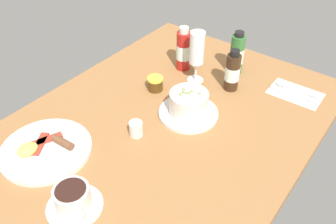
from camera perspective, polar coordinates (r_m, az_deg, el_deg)
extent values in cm
cube|color=#9E6B3D|center=(114.96, 0.22, -1.56)|extent=(110.00, 84.00, 3.00)
cylinder|color=silver|center=(115.17, 3.26, -0.18)|extent=(19.20, 19.20, 1.20)
cylinder|color=silver|center=(112.54, 3.34, 1.47)|extent=(12.29, 12.29, 7.21)
cylinder|color=beige|center=(110.85, 3.39, 2.61)|extent=(10.57, 10.57, 1.60)
sphere|color=#809257|center=(110.73, 2.46, 3.18)|extent=(0.94, 0.94, 0.94)
sphere|color=#809257|center=(111.22, 3.85, 3.31)|extent=(1.01, 1.01, 1.01)
sphere|color=#809257|center=(109.63, 2.08, 2.77)|extent=(1.13, 1.13, 1.13)
sphere|color=#809257|center=(110.45, 5.07, 2.94)|extent=(0.99, 0.99, 0.99)
sphere|color=#809257|center=(110.30, 3.41, 2.98)|extent=(0.92, 0.92, 0.92)
sphere|color=#809257|center=(110.29, 2.94, 3.00)|extent=(0.88, 0.88, 0.88)
sphere|color=#809257|center=(111.87, 2.49, 3.61)|extent=(1.06, 1.06, 1.06)
cube|color=silver|center=(131.90, 19.63, 2.83)|extent=(11.71, 17.82, 0.30)
cube|color=silver|center=(130.52, 19.88, 2.56)|extent=(1.50, 14.02, 0.50)
cube|color=silver|center=(132.18, 16.80, 3.82)|extent=(2.28, 3.65, 0.40)
cube|color=silver|center=(132.79, 20.31, 3.13)|extent=(1.28, 13.02, 0.50)
ellipsoid|color=silver|center=(134.20, 17.59, 4.26)|extent=(2.40, 4.00, 0.60)
cylinder|color=silver|center=(93.43, -14.65, -14.25)|extent=(13.96, 13.96, 0.90)
cylinder|color=silver|center=(90.85, -14.99, -12.99)|extent=(8.79, 8.79, 5.74)
cylinder|color=#331C16|center=(89.03, -15.25, -12.05)|extent=(7.47, 7.47, 1.00)
torus|color=silver|center=(87.36, -13.59, -15.27)|extent=(1.86, 3.67, 3.60)
cylinder|color=silver|center=(107.14, -5.13, -2.68)|extent=(4.12, 4.12, 4.66)
cone|color=silver|center=(107.21, -5.69, -1.43)|extent=(2.02, 2.41, 2.24)
cylinder|color=white|center=(131.45, 4.36, 5.18)|extent=(5.91, 5.91, 0.40)
cylinder|color=white|center=(129.40, 4.44, 6.55)|extent=(0.80, 0.80, 7.07)
cylinder|color=white|center=(124.60, 4.66, 10.17)|extent=(5.24, 5.24, 11.64)
cylinder|color=beige|center=(125.45, 4.62, 9.47)|extent=(4.30, 4.30, 6.99)
cylinder|color=#4F3111|center=(125.30, -2.04, 4.40)|extent=(5.30, 5.30, 4.10)
cylinder|color=yellow|center=(123.92, -2.06, 5.32)|extent=(5.57, 5.57, 0.80)
cylinder|color=#337233|center=(134.24, 10.89, 8.97)|extent=(5.11, 5.11, 14.82)
cylinder|color=white|center=(134.39, 10.87, 8.86)|extent=(5.21, 5.21, 5.63)
cylinder|color=black|center=(130.36, 11.33, 12.09)|extent=(3.32, 3.32, 1.67)
cylinder|color=#382314|center=(125.18, 10.22, 6.22)|extent=(4.93, 4.93, 13.24)
cylinder|color=white|center=(125.32, 10.20, 6.12)|extent=(5.03, 5.03, 5.03)
cylinder|color=black|center=(121.26, 10.63, 9.24)|extent=(3.21, 3.21, 2.02)
cylinder|color=#B21E19|center=(134.43, 2.47, 9.70)|extent=(5.23, 5.23, 14.75)
cylinder|color=white|center=(134.58, 2.47, 9.59)|extent=(5.34, 5.34, 5.60)
cylinder|color=silver|center=(130.46, 2.57, 12.93)|extent=(3.40, 3.40, 2.16)
cylinder|color=silver|center=(108.40, -18.87, -5.73)|extent=(26.00, 26.00, 1.40)
cube|color=#A23828|center=(109.32, -19.71, -4.79)|extent=(8.86, 6.90, 0.60)
cube|color=#AB3828|center=(110.00, -18.75, -4.20)|extent=(9.24, 5.65, 0.60)
cylinder|color=brown|center=(106.41, -16.40, -4.65)|extent=(2.63, 7.12, 2.20)
ellipsoid|color=#F2D859|center=(107.77, -21.50, -5.59)|extent=(6.00, 4.80, 2.40)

